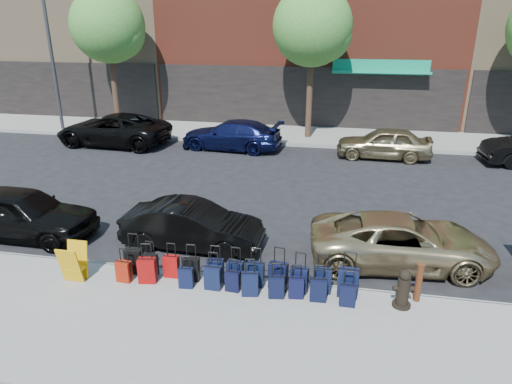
% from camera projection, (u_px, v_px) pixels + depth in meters
% --- Properties ---
extents(ground, '(120.00, 120.00, 0.00)m').
position_uv_depth(ground, '(269.00, 209.00, 14.99)').
color(ground, black).
rests_on(ground, ground).
extents(sidewalk_near, '(60.00, 4.00, 0.15)m').
position_uv_depth(sidewalk_near, '(216.00, 333.00, 9.00)').
color(sidewalk_near, gray).
rests_on(sidewalk_near, ground).
extents(sidewalk_far, '(60.00, 4.00, 0.15)m').
position_uv_depth(sidewalk_far, '(299.00, 135.00, 24.14)').
color(sidewalk_far, gray).
rests_on(sidewalk_far, ground).
extents(curb_near, '(60.00, 0.08, 0.15)m').
position_uv_depth(curb_near, '(238.00, 279.00, 10.85)').
color(curb_near, gray).
rests_on(curb_near, ground).
extents(curb_far, '(60.00, 0.08, 0.15)m').
position_uv_depth(curb_far, '(295.00, 145.00, 22.28)').
color(curb_far, gray).
rests_on(curb_far, ground).
extents(tree_left, '(3.80, 3.80, 7.27)m').
position_uv_depth(tree_left, '(111.00, 28.00, 23.48)').
color(tree_left, black).
rests_on(tree_left, sidewalk_far).
extents(tree_center, '(3.80, 3.80, 7.27)m').
position_uv_depth(tree_center, '(315.00, 29.00, 21.66)').
color(tree_center, black).
rests_on(tree_center, sidewalk_far).
extents(streetlight, '(2.59, 0.18, 8.00)m').
position_uv_depth(streetlight, '(53.00, 43.00, 23.62)').
color(streetlight, '#333338').
rests_on(streetlight, sidewalk_far).
extents(suitcase_front_0, '(0.42, 0.24, 1.01)m').
position_uv_depth(suitcase_front_0, '(134.00, 261.00, 10.89)').
color(suitcase_front_0, black).
rests_on(suitcase_front_0, sidewalk_near).
extents(suitcase_front_1, '(0.38, 0.24, 0.87)m').
position_uv_depth(suitcase_front_1, '(150.00, 265.00, 10.80)').
color(suitcase_front_1, black).
rests_on(suitcase_front_1, sidewalk_near).
extents(suitcase_front_2, '(0.36, 0.20, 0.86)m').
position_uv_depth(suitcase_front_2, '(172.00, 266.00, 10.74)').
color(suitcase_front_2, '#990A09').
rests_on(suitcase_front_2, sidewalk_near).
extents(suitcase_front_3, '(0.38, 0.23, 0.90)m').
position_uv_depth(suitcase_front_3, '(191.00, 269.00, 10.59)').
color(suitcase_front_3, black).
rests_on(suitcase_front_3, sidewalk_near).
extents(suitcase_front_4, '(0.39, 0.24, 0.91)m').
position_uv_depth(suitcase_front_4, '(215.00, 271.00, 10.52)').
color(suitcase_front_4, black).
rests_on(suitcase_front_4, sidewalk_near).
extents(suitcase_front_5, '(0.39, 0.23, 0.91)m').
position_uv_depth(suitcase_front_5, '(235.00, 272.00, 10.45)').
color(suitcase_front_5, black).
rests_on(suitcase_front_5, sidewalk_near).
extents(suitcase_front_6, '(0.39, 0.22, 0.94)m').
position_uv_depth(suitcase_front_6, '(256.00, 274.00, 10.36)').
color(suitcase_front_6, black).
rests_on(suitcase_front_6, sidewalk_near).
extents(suitcase_front_7, '(0.45, 0.30, 1.00)m').
position_uv_depth(suitcase_front_7, '(278.00, 276.00, 10.26)').
color(suitcase_front_7, black).
rests_on(suitcase_front_7, sidewalk_near).
extents(suitcase_front_8, '(0.42, 0.27, 0.95)m').
position_uv_depth(suitcase_front_8, '(299.00, 280.00, 10.14)').
color(suitcase_front_8, black).
rests_on(suitcase_front_8, sidewalk_near).
extents(suitcase_front_9, '(0.39, 0.23, 0.93)m').
position_uv_depth(suitcase_front_9, '(322.00, 280.00, 10.12)').
color(suitcase_front_9, black).
rests_on(suitcase_front_9, sidewalk_near).
extents(suitcase_front_10, '(0.45, 0.27, 1.06)m').
position_uv_depth(suitcase_front_10, '(348.00, 283.00, 9.96)').
color(suitcase_front_10, black).
rests_on(suitcase_front_10, sidewalk_near).
extents(suitcase_back_0, '(0.36, 0.23, 0.82)m').
position_uv_depth(suitcase_back_0, '(124.00, 271.00, 10.55)').
color(suitcase_back_0, maroon).
rests_on(suitcase_back_0, sidewalk_near).
extents(suitcase_back_1, '(0.43, 0.29, 0.96)m').
position_uv_depth(suitcase_back_1, '(147.00, 270.00, 10.50)').
color(suitcase_back_1, maroon).
rests_on(suitcase_back_1, sidewalk_near).
extents(suitcase_back_3, '(0.34, 0.22, 0.77)m').
position_uv_depth(suitcase_back_3, '(186.00, 278.00, 10.32)').
color(suitcase_back_3, black).
rests_on(suitcase_back_3, sidewalk_near).
extents(suitcase_back_4, '(0.38, 0.23, 0.89)m').
position_uv_depth(suitcase_back_4, '(213.00, 278.00, 10.25)').
color(suitcase_back_4, black).
rests_on(suitcase_back_4, sidewalk_near).
extents(suitcase_back_5, '(0.34, 0.22, 0.78)m').
position_uv_depth(suitcase_back_5, '(233.00, 281.00, 10.19)').
color(suitcase_back_5, black).
rests_on(suitcase_back_5, sidewalk_near).
extents(suitcase_back_6, '(0.39, 0.27, 0.87)m').
position_uv_depth(suitcase_back_6, '(250.00, 284.00, 10.02)').
color(suitcase_back_6, black).
rests_on(suitcase_back_6, sidewalk_near).
extents(suitcase_back_7, '(0.37, 0.24, 0.82)m').
position_uv_depth(suitcase_back_7, '(276.00, 287.00, 9.94)').
color(suitcase_back_7, black).
rests_on(suitcase_back_7, sidewalk_near).
extents(suitcase_back_8, '(0.35, 0.23, 0.79)m').
position_uv_depth(suitcase_back_8, '(296.00, 287.00, 9.94)').
color(suitcase_back_8, black).
rests_on(suitcase_back_8, sidewalk_near).
extents(suitcase_back_9, '(0.36, 0.22, 0.84)m').
position_uv_depth(suitcase_back_9, '(318.00, 290.00, 9.83)').
color(suitcase_back_9, black).
rests_on(suitcase_back_9, sidewalk_near).
extents(suitcase_back_10, '(0.34, 0.20, 0.80)m').
position_uv_depth(suitcase_back_10, '(348.00, 295.00, 9.66)').
color(suitcase_back_10, black).
rests_on(suitcase_back_10, sidewalk_near).
extents(fire_hydrant, '(0.45, 0.39, 0.87)m').
position_uv_depth(fire_hydrant, '(403.00, 290.00, 9.58)').
color(fire_hydrant, black).
rests_on(fire_hydrant, sidewalk_near).
extents(bollard, '(0.16, 0.16, 0.89)m').
position_uv_depth(bollard, '(419.00, 282.00, 9.75)').
color(bollard, '#38190C').
rests_on(bollard, sidewalk_near).
extents(display_rack, '(0.50, 0.55, 0.90)m').
position_uv_depth(display_rack, '(74.00, 263.00, 10.54)').
color(display_rack, '#D0960B').
rests_on(display_rack, sidewalk_near).
extents(car_near_0, '(4.28, 1.78, 1.45)m').
position_uv_depth(car_near_0, '(22.00, 213.00, 12.92)').
color(car_near_0, black).
rests_on(car_near_0, ground).
extents(car_near_1, '(3.86, 1.46, 1.26)m').
position_uv_depth(car_near_1, '(192.00, 226.00, 12.34)').
color(car_near_1, black).
rests_on(car_near_1, ground).
extents(car_near_2, '(4.73, 2.48, 1.27)m').
position_uv_depth(car_near_2, '(402.00, 241.00, 11.49)').
color(car_near_2, tan).
rests_on(car_near_2, ground).
extents(car_far_0, '(5.67, 2.86, 1.54)m').
position_uv_depth(car_far_0, '(113.00, 130.00, 22.35)').
color(car_far_0, black).
rests_on(car_far_0, ground).
extents(car_far_1, '(4.96, 2.41, 1.39)m').
position_uv_depth(car_far_1, '(231.00, 135.00, 21.64)').
color(car_far_1, '#0D1239').
rests_on(car_far_1, ground).
extents(car_far_2, '(4.16, 1.79, 1.40)m').
position_uv_depth(car_far_2, '(384.00, 143.00, 20.23)').
color(car_far_2, '#93835A').
rests_on(car_far_2, ground).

